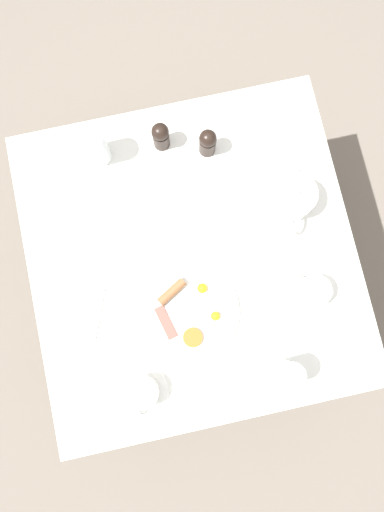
# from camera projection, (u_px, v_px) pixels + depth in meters

# --- Properties ---
(ground_plane) EXTENTS (8.00, 8.00, 0.00)m
(ground_plane) POSITION_uv_depth(u_px,v_px,m) (192.00, 281.00, 2.22)
(ground_plane) COLOR #70665B
(table) EXTENTS (0.99, 0.98, 0.73)m
(table) POSITION_uv_depth(u_px,v_px,m) (192.00, 260.00, 1.58)
(table) COLOR white
(table) RESTS_ON ground_plane
(breakfast_plate) EXTENTS (0.30, 0.30, 0.04)m
(breakfast_plate) POSITION_uv_depth(u_px,v_px,m) (190.00, 310.00, 1.47)
(breakfast_plate) COLOR white
(breakfast_plate) RESTS_ON table
(teapot_near) EXTENTS (0.22, 0.13, 0.13)m
(teapot_near) POSITION_uv_depth(u_px,v_px,m) (293.00, 198.00, 1.48)
(teapot_near) COLOR white
(teapot_near) RESTS_ON table
(teacup_with_saucer_left) EXTENTS (0.14, 0.14, 0.07)m
(teacup_with_saucer_left) POSITION_uv_depth(u_px,v_px,m) (313.00, 291.00, 1.46)
(teacup_with_saucer_left) COLOR white
(teacup_with_saucer_left) RESTS_ON table
(teacup_with_saucer_right) EXTENTS (0.14, 0.14, 0.07)m
(teacup_with_saucer_right) POSITION_uv_depth(u_px,v_px,m) (143.00, 392.00, 1.42)
(teacup_with_saucer_right) COLOR white
(teacup_with_saucer_right) RESTS_ON table
(water_glass_tall) EXTENTS (0.08, 0.08, 0.16)m
(water_glass_tall) POSITION_uv_depth(u_px,v_px,m) (95.00, 147.00, 1.48)
(water_glass_tall) COLOR white
(water_glass_tall) RESTS_ON table
(water_glass_short) EXTENTS (0.08, 0.08, 0.13)m
(water_glass_short) POSITION_uv_depth(u_px,v_px,m) (288.00, 374.00, 1.39)
(water_glass_short) COLOR white
(water_glass_short) RESTS_ON table
(pepper_grinder) EXTENTS (0.05, 0.05, 0.12)m
(pepper_grinder) POSITION_uv_depth(u_px,v_px,m) (161.00, 136.00, 1.50)
(pepper_grinder) COLOR black
(pepper_grinder) RESTS_ON table
(salt_grinder) EXTENTS (0.05, 0.05, 0.12)m
(salt_grinder) POSITION_uv_depth(u_px,v_px,m) (208.00, 142.00, 1.50)
(salt_grinder) COLOR black
(salt_grinder) RESTS_ON table
(napkin_folded) EXTENTS (0.17, 0.14, 0.01)m
(napkin_folded) POSITION_uv_depth(u_px,v_px,m) (86.00, 312.00, 1.48)
(napkin_folded) COLOR white
(napkin_folded) RESTS_ON table
(fork_by_plate) EXTENTS (0.18, 0.08, 0.00)m
(fork_by_plate) POSITION_uv_depth(u_px,v_px,m) (267.00, 122.00, 1.57)
(fork_by_plate) COLOR silver
(fork_by_plate) RESTS_ON table
(knife_by_plate) EXTENTS (0.17, 0.13, 0.00)m
(knife_by_plate) POSITION_uv_depth(u_px,v_px,m) (66.00, 213.00, 1.52)
(knife_by_plate) COLOR silver
(knife_by_plate) RESTS_ON table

